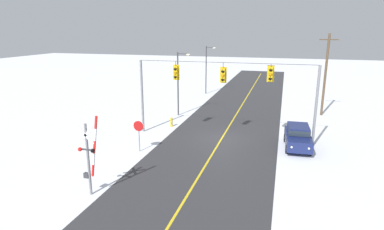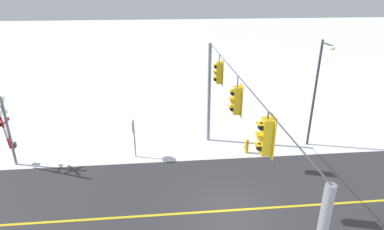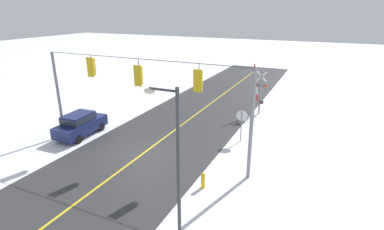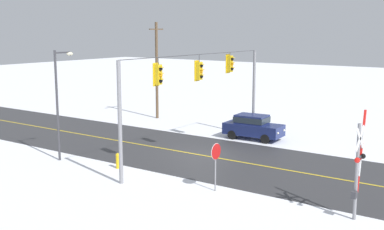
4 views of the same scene
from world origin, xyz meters
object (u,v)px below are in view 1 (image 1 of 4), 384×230
object	(u,v)px
railroad_crossing	(89,156)
parked_car_navy	(298,136)
stop_sign	(139,129)
fire_hydrant	(171,122)
streetlamp_far	(208,65)
utility_pole	(325,74)
streetlamp_near	(180,78)

from	to	relation	value
railroad_crossing	parked_car_navy	distance (m)	15.23
railroad_crossing	parked_car_navy	size ratio (longest dim) A/B	1.05
stop_sign	fire_hydrant	distance (m)	6.69
fire_hydrant	streetlamp_far	bearing A→B (deg)	91.69
parked_car_navy	stop_sign	bearing A→B (deg)	-160.42
parked_car_navy	railroad_crossing	bearing A→B (deg)	-135.85
parked_car_navy	streetlamp_far	bearing A→B (deg)	121.29
stop_sign	utility_pole	world-z (taller)	utility_pole
streetlamp_near	utility_pole	xyz separation A→B (m)	(14.16, 4.20, 0.36)
railroad_crossing	fire_hydrant	size ratio (longest dim) A/B	5.08
railroad_crossing	stop_sign	bearing A→B (deg)	92.18
parked_car_navy	fire_hydrant	distance (m)	11.30
streetlamp_far	utility_pole	world-z (taller)	utility_pole
streetlamp_near	streetlamp_far	bearing A→B (deg)	90.00
fire_hydrant	utility_pole	distance (m)	16.44
stop_sign	utility_pole	bearing A→B (deg)	47.01
streetlamp_far	fire_hydrant	distance (m)	16.63
stop_sign	streetlamp_near	xyz separation A→B (m)	(-0.32, 10.65, 2.20)
railroad_crossing	fire_hydrant	world-z (taller)	railroad_crossing
fire_hydrant	utility_pole	bearing A→B (deg)	31.17
parked_car_navy	utility_pole	distance (m)	11.69
streetlamp_far	fire_hydrant	size ratio (longest dim) A/B	7.39
fire_hydrant	parked_car_navy	bearing A→B (deg)	-13.33
stop_sign	parked_car_navy	distance (m)	11.85
parked_car_navy	fire_hydrant	world-z (taller)	parked_car_navy
stop_sign	railroad_crossing	size ratio (longest dim) A/B	0.53
stop_sign	utility_pole	distance (m)	20.46
railroad_crossing	parked_car_navy	xyz separation A→B (m)	(10.89, 10.57, -1.31)
fire_hydrant	railroad_crossing	bearing A→B (deg)	-89.59
utility_pole	parked_car_navy	bearing A→B (deg)	-103.93
railroad_crossing	streetlamp_near	xyz separation A→B (m)	(-0.57, 17.25, 1.66)
parked_car_navy	fire_hydrant	size ratio (longest dim) A/B	4.85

